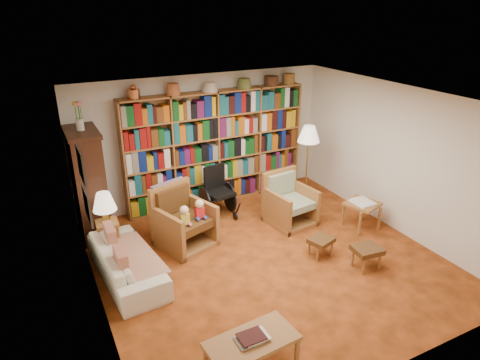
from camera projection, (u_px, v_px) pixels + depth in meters
floor at (267, 258)px, 6.71m from camera, size 5.00×5.00×0.00m
ceiling at (271, 100)px, 5.73m from camera, size 5.00×5.00×0.00m
wall_back at (203, 139)px, 8.27m from camera, size 5.00×0.00×5.00m
wall_front at (398, 277)px, 4.16m from camera, size 5.00×0.00×5.00m
wall_left at (91, 223)px, 5.18m from camera, size 0.00×5.00×5.00m
wall_right at (396, 159)px, 7.26m from camera, size 0.00×5.00×5.00m
bookshelf at (217, 144)px, 8.25m from camera, size 3.60×0.30×2.42m
curio_cabinet at (89, 183)px, 7.04m from camera, size 0.50×0.95×2.40m
framed_pictures at (84, 185)px, 5.29m from camera, size 0.03×0.52×0.97m
sofa at (127, 262)px, 6.16m from camera, size 1.83×0.83×0.52m
sofa_throw at (130, 258)px, 6.17m from camera, size 0.86×1.39×0.04m
cushion_left at (111, 241)px, 6.32m from camera, size 0.13×0.41×0.41m
cushion_right at (122, 265)px, 5.75m from camera, size 0.13×0.40×0.40m
side_table_lamp at (108, 232)px, 6.70m from camera, size 0.35×0.35×0.56m
table_lamp at (104, 203)px, 6.50m from camera, size 0.36×0.36×0.49m
armchair_leather at (183, 220)px, 7.01m from camera, size 1.06×1.06×1.01m
armchair_sage at (288, 203)px, 7.72m from camera, size 0.84×0.86×0.93m
wheelchair at (218, 193)px, 7.95m from camera, size 0.54×0.75×0.93m
floor_lamp at (309, 137)px, 8.00m from camera, size 0.42×0.42×1.59m
side_table_papers at (362, 207)px, 7.46m from camera, size 0.65×0.65×0.51m
footstool_a at (321, 241)px, 6.69m from camera, size 0.44×0.41×0.31m
footstool_b at (367, 251)px, 6.38m from camera, size 0.44×0.39×0.35m
coffee_table at (252, 343)px, 4.58m from camera, size 1.03×0.58×0.45m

